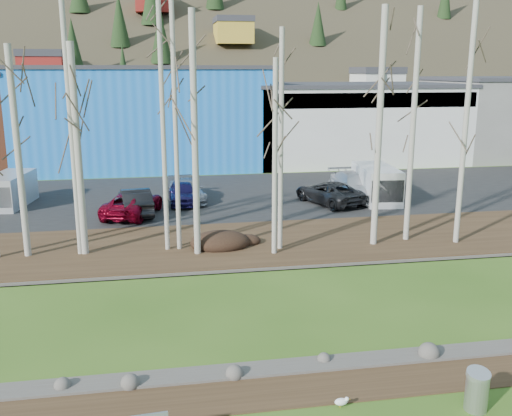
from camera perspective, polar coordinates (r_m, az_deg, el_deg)
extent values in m
cube|color=#382616|center=(15.96, 10.96, -16.62)|extent=(80.00, 1.80, 0.03)
cube|color=#382616|center=(26.92, 1.65, -3.43)|extent=(80.00, 7.00, 0.15)
cube|color=black|center=(36.94, -1.59, 1.29)|extent=(80.00, 14.00, 0.14)
cube|color=blue|center=(49.87, -10.93, 8.85)|extent=(20.00, 12.00, 8.00)
cube|color=#333338|center=(49.71, -11.15, 13.62)|extent=(20.40, 12.24, 0.30)
cube|color=silver|center=(52.80, 9.24, 8.36)|extent=(18.00, 12.00, 6.50)
cube|color=#333338|center=(52.60, 9.39, 12.05)|extent=(18.36, 12.24, 0.30)
cube|color=navy|center=(47.11, 11.71, 10.50)|extent=(17.64, 0.20, 1.20)
cube|color=slate|center=(59.93, 24.03, 8.22)|extent=(14.00, 12.00, 7.00)
cylinder|color=#A8AAAD|center=(15.32, 21.20, -16.78)|extent=(0.59, 0.59, 0.94)
cylinder|color=gold|center=(14.79, 8.41, -19.02)|extent=(0.01, 0.01, 0.09)
cylinder|color=gold|center=(14.83, 8.34, -18.91)|extent=(0.01, 0.01, 0.09)
ellipsoid|color=white|center=(14.76, 8.50, -18.62)|extent=(0.32, 0.18, 0.18)
cube|color=gray|center=(14.74, 8.51, -18.50)|extent=(0.22, 0.14, 0.02)
sphere|color=white|center=(14.73, 9.08, -18.34)|extent=(0.10, 0.10, 0.10)
cone|color=gold|center=(14.74, 9.34, -18.34)|extent=(0.06, 0.04, 0.03)
ellipsoid|color=black|center=(25.99, -3.62, -3.30)|extent=(2.72, 1.92, 0.53)
cylinder|color=#BCB4A9|center=(25.12, -18.04, 8.09)|extent=(0.22, 0.22, 11.38)
cylinder|color=#BCB4A9|center=(25.22, -17.39, 5.39)|extent=(0.31, 0.31, 8.96)
cylinder|color=#BCB4A9|center=(24.87, -8.06, 8.18)|extent=(0.20, 0.20, 11.03)
cylinder|color=#BCB4A9|center=(24.13, -6.14, 7.11)|extent=(0.28, 0.28, 10.24)
cylinder|color=#BCB4A9|center=(24.79, 2.51, 6.57)|extent=(0.21, 0.21, 9.57)
cylinder|color=#BCB4A9|center=(24.19, 1.90, 4.92)|extent=(0.22, 0.22, 8.33)
cylinder|color=#BCB4A9|center=(25.97, 12.20, 7.66)|extent=(0.29, 0.29, 10.52)
cylinder|color=#BCB4A9|center=(27.06, 15.41, 7.72)|extent=(0.26, 0.26, 10.53)
cylinder|color=#BCB4A9|center=(27.29, 20.25, 7.99)|extent=(0.24, 0.24, 11.07)
cylinder|color=#BCB4A9|center=(25.75, -22.69, 5.00)|extent=(0.28, 0.28, 8.86)
cylinder|color=#BCB4A9|center=(24.86, -9.29, 8.13)|extent=(0.20, 0.20, 11.03)
imported|color=black|center=(32.34, -11.98, 0.67)|extent=(2.15, 4.66, 1.48)
imported|color=maroon|center=(32.05, -12.22, 0.42)|extent=(3.67, 5.29, 1.34)
imported|color=gray|center=(35.13, -6.95, 1.74)|extent=(2.43, 4.67, 1.29)
imported|color=#161242|center=(34.48, -7.34, 1.55)|extent=(1.61, 3.97, 1.35)
imported|color=#242427|center=(34.44, 7.31, 1.54)|extent=(3.79, 5.32, 1.35)
imported|color=silver|center=(36.12, 9.95, 2.21)|extent=(2.40, 5.56, 1.59)
cube|color=white|center=(35.78, 11.92, 2.42)|extent=(2.45, 4.96, 2.09)
cube|color=black|center=(34.00, 12.79, 1.79)|extent=(1.98, 1.18, 1.30)
cube|color=#B5B7BA|center=(36.65, -23.35, 1.68)|extent=(2.36, 4.50, 1.88)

